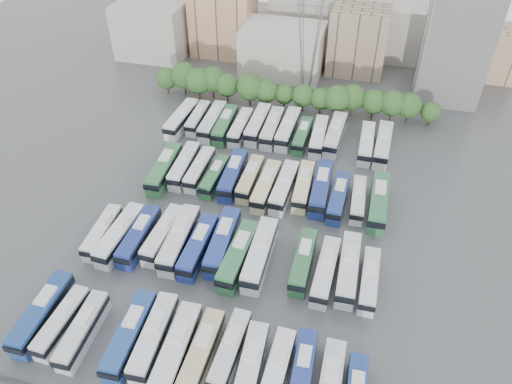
% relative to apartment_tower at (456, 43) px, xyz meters
% --- Properties ---
extents(ground, '(220.00, 220.00, 0.00)m').
position_rel_apartment_tower_xyz_m(ground, '(-34.00, -58.00, -13.00)').
color(ground, '#424447').
rests_on(ground, ground).
extents(tree_line, '(65.33, 7.69, 7.95)m').
position_rel_apartment_tower_xyz_m(tree_line, '(-35.93, -15.88, -8.65)').
color(tree_line, black).
rests_on(tree_line, ground).
extents(city_buildings, '(102.00, 35.00, 20.00)m').
position_rel_apartment_tower_xyz_m(city_buildings, '(-41.46, 13.86, -5.13)').
color(city_buildings, '#9E998E').
rests_on(city_buildings, ground).
extents(apartment_tower, '(14.00, 14.00, 26.00)m').
position_rel_apartment_tower_xyz_m(apartment_tower, '(0.00, 0.00, 0.00)').
color(apartment_tower, silver).
rests_on(apartment_tower, ground).
extents(electricity_pylon, '(9.00, 6.91, 33.83)m').
position_rel_apartment_tower_xyz_m(electricity_pylon, '(-32.00, -8.00, 5.66)').
color(electricity_pylon, slate).
rests_on(electricity_pylon, ground).
extents(bus_r0_s0, '(2.98, 12.94, 4.05)m').
position_rel_apartment_tower_xyz_m(bus_r0_s0, '(-55.48, -81.87, -11.01)').
color(bus_r0_s0, navy).
rests_on(bus_r0_s0, ground).
extents(bus_r0_s1, '(2.86, 11.10, 3.45)m').
position_rel_apartment_tower_xyz_m(bus_r0_s1, '(-52.23, -82.39, -11.30)').
color(bus_r0_s1, silver).
rests_on(bus_r0_s1, ground).
extents(bus_r0_s2, '(2.84, 11.60, 3.62)m').
position_rel_apartment_tower_xyz_m(bus_r0_s2, '(-48.78, -82.91, -11.22)').
color(bus_r0_s2, silver).
rests_on(bus_r0_s2, ground).
extents(bus_r0_s4, '(3.22, 12.94, 4.03)m').
position_rel_apartment_tower_xyz_m(bus_r0_s4, '(-42.26, -82.08, -11.02)').
color(bus_r0_s4, navy).
rests_on(bus_r0_s4, ground).
extents(bus_r0_s5, '(3.37, 12.77, 3.97)m').
position_rel_apartment_tower_xyz_m(bus_r0_s5, '(-39.06, -81.58, -11.05)').
color(bus_r0_s5, silver).
rests_on(bus_r0_s5, ground).
extents(bus_r0_s6, '(3.36, 13.55, 4.22)m').
position_rel_apartment_tower_xyz_m(bus_r0_s6, '(-35.43, -82.91, -10.93)').
color(bus_r0_s6, silver).
rests_on(bus_r0_s6, ground).
extents(bus_r0_s7, '(2.75, 12.13, 3.80)m').
position_rel_apartment_tower_xyz_m(bus_r0_s7, '(-32.27, -82.19, -11.14)').
color(bus_r0_s7, '#C4B887').
rests_on(bus_r0_s7, ground).
extents(bus_r0_s8, '(2.84, 11.38, 3.55)m').
position_rel_apartment_tower_xyz_m(bus_r0_s8, '(-28.86, -80.76, -11.26)').
color(bus_r0_s8, silver).
rests_on(bus_r0_s8, ground).
extents(bus_r0_s9, '(3.24, 12.24, 3.80)m').
position_rel_apartment_tower_xyz_m(bus_r0_s9, '(-25.66, -82.69, -11.13)').
color(bus_r0_s9, silver).
rests_on(bus_r0_s9, ground).
extents(bus_r0_s10, '(2.92, 11.94, 3.72)m').
position_rel_apartment_tower_xyz_m(bus_r0_s10, '(-22.40, -82.59, -11.17)').
color(bus_r0_s10, white).
rests_on(bus_r0_s10, ground).
extents(bus_r0_s11, '(2.87, 11.37, 3.54)m').
position_rel_apartment_tower_xyz_m(bus_r0_s11, '(-19.26, -81.56, -11.26)').
color(bus_r0_s11, navy).
rests_on(bus_r0_s11, ground).
extents(bus_r1_s0, '(2.94, 11.18, 3.48)m').
position_rel_apartment_tower_xyz_m(bus_r1_s0, '(-55.32, -65.14, -11.29)').
color(bus_r1_s0, silver).
rests_on(bus_r1_s0, ground).
extents(bus_r1_s1, '(3.40, 12.81, 3.98)m').
position_rel_apartment_tower_xyz_m(bus_r1_s1, '(-52.12, -65.18, -11.05)').
color(bus_r1_s1, silver).
rests_on(bus_r1_s1, ground).
extents(bus_r1_s2, '(2.70, 12.28, 3.85)m').
position_rel_apartment_tower_xyz_m(bus_r1_s2, '(-49.02, -64.65, -11.11)').
color(bus_r1_s2, navy).
rests_on(bus_r1_s2, ground).
extents(bus_r1_s3, '(3.13, 12.17, 3.79)m').
position_rel_apartment_tower_xyz_m(bus_r1_s3, '(-45.45, -63.29, -11.14)').
color(bus_r1_s3, silver).
rests_on(bus_r1_s3, ground).
extents(bus_r1_s4, '(3.35, 13.51, 4.21)m').
position_rel_apartment_tower_xyz_m(bus_r1_s4, '(-42.44, -63.85, -10.93)').
color(bus_r1_s4, silver).
rests_on(bus_r1_s4, ground).
extents(bus_r1_s5, '(2.87, 12.50, 3.91)m').
position_rel_apartment_tower_xyz_m(bus_r1_s5, '(-39.03, -64.47, -11.08)').
color(bus_r1_s5, navy).
rests_on(bus_r1_s5, ground).
extents(bus_r1_s6, '(3.46, 13.39, 4.17)m').
position_rel_apartment_tower_xyz_m(bus_r1_s6, '(-35.60, -62.59, -10.95)').
color(bus_r1_s6, navy).
rests_on(bus_r1_s6, ground).
extents(bus_r1_s7, '(3.48, 13.37, 4.16)m').
position_rel_apartment_tower_xyz_m(bus_r1_s7, '(-32.39, -64.81, -10.96)').
color(bus_r1_s7, '#2E6D42').
rests_on(bus_r1_s7, ground).
extents(bus_r1_s8, '(3.11, 13.68, 4.28)m').
position_rel_apartment_tower_xyz_m(bus_r1_s8, '(-29.21, -63.79, -10.90)').
color(bus_r1_s8, silver).
rests_on(bus_r1_s8, ground).
extents(bus_r1_s10, '(2.67, 11.93, 3.74)m').
position_rel_apartment_tower_xyz_m(bus_r1_s10, '(-22.54, -63.29, -11.16)').
color(bus_r1_s10, '#2A643A').
rests_on(bus_r1_s10, ground).
extents(bus_r1_s11, '(3.04, 12.29, 3.83)m').
position_rel_apartment_tower_xyz_m(bus_r1_s11, '(-18.92, -64.48, -11.12)').
color(bus_r1_s11, silver).
rests_on(bus_r1_s11, ground).
extents(bus_r1_s12, '(3.11, 13.04, 4.07)m').
position_rel_apartment_tower_xyz_m(bus_r1_s12, '(-15.68, -63.21, -11.00)').
color(bus_r1_s12, silver).
rests_on(bus_r1_s12, ground).
extents(bus_r1_s13, '(2.49, 11.26, 3.53)m').
position_rel_apartment_tower_xyz_m(bus_r1_s13, '(-12.45, -64.44, -11.27)').
color(bus_r1_s13, silver).
rests_on(bus_r1_s13, ground).
extents(bus_r2_s1, '(3.48, 13.39, 4.16)m').
position_rel_apartment_tower_xyz_m(bus_r2_s1, '(-52.09, -46.96, -10.96)').
color(bus_r2_s1, '#30703E').
rests_on(bus_r2_s1, ground).
extents(bus_r2_s2, '(3.04, 12.30, 3.83)m').
position_rel_apartment_tower_xyz_m(bus_r2_s2, '(-48.88, -44.90, -11.12)').
color(bus_r2_s2, silver).
rests_on(bus_r2_s2, ground).
extents(bus_r2_s3, '(2.61, 11.53, 3.61)m').
position_rel_apartment_tower_xyz_m(bus_r2_s3, '(-45.69, -45.11, -11.23)').
color(bus_r2_s3, silver).
rests_on(bus_r2_s3, ground).
extents(bus_r2_s4, '(2.76, 10.85, 3.38)m').
position_rel_apartment_tower_xyz_m(bus_r2_s4, '(-42.29, -46.36, -11.34)').
color(bus_r2_s4, '#2C6839').
rests_on(bus_r2_s4, ground).
extents(bus_r2_s5, '(3.25, 12.94, 4.03)m').
position_rel_apartment_tower_xyz_m(bus_r2_s5, '(-39.02, -45.44, -11.02)').
color(bus_r2_s5, navy).
rests_on(bus_r2_s5, ground).
extents(bus_r2_s6, '(2.65, 11.62, 3.64)m').
position_rel_apartment_tower_xyz_m(bus_r2_s6, '(-35.70, -45.52, -11.21)').
color(bus_r2_s6, '#C5B988').
rests_on(bus_r2_s6, ground).
extents(bus_r2_s7, '(3.04, 12.46, 3.89)m').
position_rel_apartment_tower_xyz_m(bus_r2_s7, '(-32.32, -47.05, -11.09)').
color(bus_r2_s7, beige).
rests_on(bus_r2_s7, ground).
extents(bus_r2_s8, '(3.19, 12.74, 3.97)m').
position_rel_apartment_tower_xyz_m(bus_r2_s8, '(-29.08, -46.57, -11.05)').
color(bus_r2_s8, silver).
rests_on(bus_r2_s8, ground).
extents(bus_r2_s9, '(3.06, 12.16, 3.79)m').
position_rel_apartment_tower_xyz_m(bus_r2_s9, '(-25.79, -45.33, -11.14)').
color(bus_r2_s9, beige).
rests_on(bus_r2_s9, ground).
extents(bus_r2_s10, '(3.27, 13.44, 4.19)m').
position_rel_apartment_tower_xyz_m(bus_r2_s10, '(-22.58, -45.30, -10.94)').
color(bus_r2_s10, navy).
rests_on(bus_r2_s10, ground).
extents(bus_r2_s11, '(2.90, 12.01, 3.75)m').
position_rel_apartment_tower_xyz_m(bus_r2_s11, '(-19.26, -46.85, -11.16)').
color(bus_r2_s11, navy).
rests_on(bus_r2_s11, ground).
extents(bus_r2_s12, '(2.77, 10.88, 3.39)m').
position_rel_apartment_tower_xyz_m(bus_r2_s12, '(-15.86, -46.37, -11.34)').
color(bus_r2_s12, silver).
rests_on(bus_r2_s12, ground).
extents(bus_r2_s13, '(2.97, 13.59, 4.26)m').
position_rel_apartment_tower_xyz_m(bus_r2_s13, '(-12.36, -46.56, -10.91)').
color(bus_r2_s13, '#2E6B42').
rests_on(bus_r2_s13, ground).
extents(bus_r3_s0, '(3.47, 13.05, 4.05)m').
position_rel_apartment_tower_xyz_m(bus_r3_s0, '(-55.47, -29.25, -11.01)').
color(bus_r3_s0, white).
rests_on(bus_r3_s0, ground).
extents(bus_r3_s1, '(2.65, 11.11, 3.47)m').
position_rel_apartment_tower_xyz_m(bus_r3_s1, '(-52.29, -27.62, -11.30)').
color(bus_r3_s1, silver).
rests_on(bus_r3_s1, ground).
extents(bus_r3_s2, '(2.90, 12.77, 4.00)m').
position_rel_apartment_tower_xyz_m(bus_r3_s2, '(-48.65, -28.52, -11.04)').
color(bus_r3_s2, silver).
rests_on(bus_r3_s2, ground).
extents(bus_r3_s3, '(3.08, 12.45, 3.88)m').
position_rel_apartment_tower_xyz_m(bus_r3_s3, '(-45.66, -29.16, -11.09)').
color(bus_r3_s3, '#2D693A').
rests_on(bus_r3_s3, ground).
extents(bus_r3_s4, '(2.59, 11.88, 3.73)m').
position_rel_apartment_tower_xyz_m(bus_r3_s4, '(-42.26, -29.03, -11.17)').
color(bus_r3_s4, silver).
rests_on(bus_r3_s4, ground).
extents(bus_r3_s5, '(2.93, 12.94, 4.05)m').
position_rel_apartment_tower_xyz_m(bus_r3_s5, '(-38.95, -27.24, -11.01)').
color(bus_r3_s5, silver).
rests_on(bus_r3_s5, ground).
extents(bus_r3_s6, '(2.93, 12.75, 3.99)m').
position_rel_apartment_tower_xyz_m(bus_r3_s6, '(-35.71, -27.74, -11.04)').
color(bus_r3_s6, silver).
rests_on(bus_r3_s6, ground).
extents(bus_r3_s7, '(3.19, 13.20, 4.12)m').
position_rel_apartment_tower_xyz_m(bus_r3_s7, '(-32.37, -27.35, -10.98)').
color(bus_r3_s7, silver).
rests_on(bus_r3_s7, ground).
extents(bus_r3_s8, '(2.62, 11.13, 3.48)m').
position_rel_apartment_tower_xyz_m(bus_r3_s8, '(-29.01, -28.75, -11.29)').
color(bus_r3_s8, '#2A6338').
rests_on(bus_r3_s8, ground).
extents(bus_r3_s9, '(3.05, 12.31, 3.84)m').
position_rel_apartment_tower_xyz_m(bus_r3_s9, '(-25.69, -28.41, -11.12)').
color(bus_r3_s9, silver).
rests_on(bus_r3_s9, ground).
extents(bus_r3_s10, '(3.47, 13.48, 4.20)m').
position_rel_apartment_tower_xyz_m(bus_r3_s10, '(-22.48, -27.21, -10.94)').
color(bus_r3_s10, silver).
rests_on(bus_r3_s10, ground).
extents(bus_r3_s12, '(2.86, 12.39, 3.88)m').
position_rel_apartment_tower_xyz_m(bus_r3_s12, '(-15.98, -28.60, -11.10)').
color(bus_r3_s12, silver).
rests_on(bus_r3_s12, ground).
extents(bus_r3_s13, '(3.28, 13.26, 4.13)m').
position_rel_apartment_tower_xyz_m(bus_r3_s13, '(-12.69, -28.33, -10.97)').
color(bus_r3_s13, silver).
rests_on(bus_r3_s13, ground).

